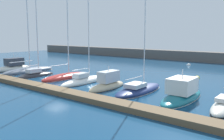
# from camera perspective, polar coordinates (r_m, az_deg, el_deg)

# --- Properties ---
(ground_plane) EXTENTS (120.00, 120.00, 0.00)m
(ground_plane) POSITION_cam_1_polar(r_m,az_deg,el_deg) (30.69, -12.78, -4.11)
(ground_plane) COLOR navy
(dock_pier) EXTENTS (42.51, 1.81, 0.53)m
(dock_pier) POSITION_cam_1_polar(r_m,az_deg,el_deg) (29.74, -15.10, -4.07)
(dock_pier) COLOR brown
(dock_pier) RESTS_ON ground_plane
(breakwater_seawall) EXTENTS (108.00, 3.21, 2.39)m
(breakwater_seawall) POSITION_cam_1_polar(r_m,az_deg,el_deg) (63.38, 16.94, 3.17)
(breakwater_seawall) COLOR #5B5651
(breakwater_seawall) RESTS_ON ground_plane
(motorboat_ivory_nearest) EXTENTS (2.42, 7.99, 3.37)m
(motorboat_ivory_nearest) POSITION_cam_1_polar(r_m,az_deg,el_deg) (47.95, -22.16, 0.62)
(motorboat_ivory_nearest) COLOR silver
(motorboat_ivory_nearest) RESTS_ON ground_plane
(sailboat_slate_second) EXTENTS (3.15, 10.08, 20.67)m
(sailboat_slate_second) POSITION_cam_1_polar(r_m,az_deg,el_deg) (44.42, -18.73, 0.03)
(sailboat_slate_second) COLOR slate
(sailboat_slate_second) RESTS_ON ground_plane
(sailboat_charcoal_third) EXTENTS (2.17, 6.58, 13.28)m
(sailboat_charcoal_third) POSITION_cam_1_polar(r_m,az_deg,el_deg) (39.92, -17.30, -1.00)
(sailboat_charcoal_third) COLOR #2D2D33
(sailboat_charcoal_third) RESTS_ON ground_plane
(sailboat_red_fourth) EXTENTS (2.59, 8.68, 14.27)m
(sailboat_red_fourth) POSITION_cam_1_polar(r_m,az_deg,el_deg) (36.95, -10.78, -1.47)
(sailboat_red_fourth) COLOR #B72D28
(sailboat_red_fourth) RESTS_ON ground_plane
(sailboat_white_fifth) EXTENTS (2.39, 8.61, 18.94)m
(sailboat_white_fifth) POSITION_cam_1_polar(r_m,az_deg,el_deg) (33.33, -6.37, -2.40)
(sailboat_white_fifth) COLOR white
(sailboat_white_fifth) RESTS_ON ground_plane
(motorboat_sand_sixth) EXTENTS (2.21, 6.40, 3.14)m
(motorboat_sand_sixth) POSITION_cam_1_polar(r_m,az_deg,el_deg) (29.76, -0.99, -3.31)
(motorboat_sand_sixth) COLOR beige
(motorboat_sand_sixth) RESTS_ON ground_plane
(sailboat_navy_seventh) EXTENTS (2.94, 8.57, 15.10)m
(sailboat_navy_seventh) POSITION_cam_1_polar(r_m,az_deg,el_deg) (27.96, 6.24, -4.49)
(sailboat_navy_seventh) COLOR navy
(sailboat_navy_seventh) RESTS_ON ground_plane
(motorboat_teal_eighth) EXTENTS (2.94, 8.55, 3.37)m
(motorboat_teal_eighth) POSITION_cam_1_polar(r_m,az_deg,el_deg) (25.65, 15.97, -5.27)
(motorboat_teal_eighth) COLOR #19707F
(motorboat_teal_eighth) RESTS_ON ground_plane
(mooring_buoy_white) EXTENTS (0.83, 0.83, 0.83)m
(mooring_buoy_white) POSITION_cam_1_polar(r_m,az_deg,el_deg) (53.75, 17.37, 1.00)
(mooring_buoy_white) COLOR white
(mooring_buoy_white) RESTS_ON ground_plane
(mooring_buoy_yellow) EXTENTS (0.75, 0.75, 0.75)m
(mooring_buoy_yellow) POSITION_cam_1_polar(r_m,az_deg,el_deg) (38.67, 19.18, -1.82)
(mooring_buoy_yellow) COLOR yellow
(mooring_buoy_yellow) RESTS_ON ground_plane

